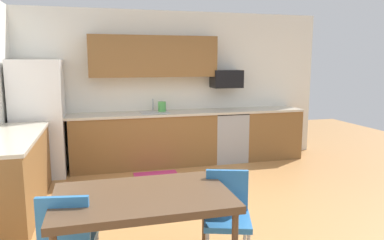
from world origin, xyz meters
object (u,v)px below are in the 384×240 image
(chair_far_side, at_px, (68,234))
(chair_near_table, at_px, (227,211))
(oven_range, at_px, (227,136))
(refrigerator, at_px, (39,119))
(dining_table, at_px, (143,201))
(microwave, at_px, (226,79))
(kettle, at_px, (162,107))

(chair_far_side, bearing_deg, chair_near_table, 3.72)
(chair_near_table, relative_size, chair_far_side, 1.00)
(oven_range, xyz_separation_m, chair_far_side, (-2.57, -3.39, 0.05))
(chair_near_table, height_order, chair_far_side, same)
(refrigerator, distance_m, oven_range, 3.24)
(dining_table, xyz_separation_m, chair_far_side, (-0.58, -0.01, -0.20))
(chair_near_table, distance_m, chair_far_side, 1.33)
(microwave, height_order, dining_table, microwave)
(oven_range, relative_size, microwave, 1.69)
(dining_table, relative_size, chair_near_table, 1.65)
(refrigerator, relative_size, chair_far_side, 2.17)
(microwave, bearing_deg, refrigerator, -176.79)
(chair_far_side, bearing_deg, refrigerator, 100.88)
(kettle, bearing_deg, chair_near_table, -90.49)
(dining_table, relative_size, chair_far_side, 1.65)
(oven_range, bearing_deg, chair_far_side, -127.15)
(oven_range, distance_m, kettle, 1.34)
(chair_near_table, xyz_separation_m, chair_far_side, (-1.33, -0.09, 0.00))
(kettle, bearing_deg, dining_table, -102.79)
(microwave, relative_size, kettle, 2.70)
(chair_far_side, bearing_deg, dining_table, 1.25)
(oven_range, xyz_separation_m, kettle, (-1.21, 0.05, 0.56))
(refrigerator, bearing_deg, oven_range, 1.43)
(oven_range, height_order, dining_table, oven_range)
(dining_table, bearing_deg, refrigerator, 110.24)
(chair_near_table, bearing_deg, dining_table, -174.38)
(refrigerator, distance_m, chair_far_side, 3.40)
(refrigerator, height_order, oven_range, refrigerator)
(refrigerator, height_order, kettle, refrigerator)
(microwave, height_order, kettle, microwave)
(microwave, height_order, chair_far_side, microwave)
(dining_table, height_order, chair_near_table, chair_near_table)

